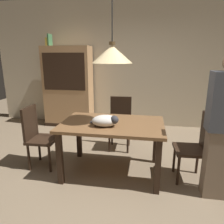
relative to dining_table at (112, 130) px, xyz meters
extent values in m
plane|color=#847056|center=(-0.06, -0.35, -0.65)|extent=(10.00, 10.00, 0.00)
cube|color=beige|center=(-0.06, 2.30, 0.80)|extent=(6.40, 0.10, 2.90)
cube|color=brown|center=(0.00, 0.00, 0.08)|extent=(1.40, 0.90, 0.04)
cube|color=black|center=(-0.62, -0.39, -0.29)|extent=(0.07, 0.07, 0.71)
cube|color=black|center=(0.62, -0.39, -0.29)|extent=(0.07, 0.07, 0.71)
cube|color=black|center=(-0.62, 0.39, -0.29)|extent=(0.07, 0.07, 0.71)
cube|color=black|center=(0.62, 0.39, -0.29)|extent=(0.07, 0.07, 0.71)
cube|color=black|center=(1.05, 0.00, -0.22)|extent=(0.42, 0.42, 0.04)
cube|color=black|center=(1.23, 0.01, 0.04)|extent=(0.05, 0.38, 0.48)
cylinder|color=black|center=(0.88, 0.15, -0.44)|extent=(0.04, 0.04, 0.41)
cylinder|color=black|center=(0.90, -0.17, -0.44)|extent=(0.04, 0.04, 0.41)
cylinder|color=black|center=(1.20, 0.17, -0.44)|extent=(0.04, 0.04, 0.41)
cylinder|color=black|center=(1.22, -0.15, -0.44)|extent=(0.04, 0.04, 0.41)
cube|color=black|center=(0.00, 0.80, -0.22)|extent=(0.41, 0.41, 0.04)
cube|color=black|center=(0.00, 0.98, 0.04)|extent=(0.38, 0.05, 0.48)
cylinder|color=black|center=(-0.16, 0.64, -0.44)|extent=(0.04, 0.04, 0.41)
cylinder|color=black|center=(0.16, 0.64, -0.44)|extent=(0.04, 0.04, 0.41)
cylinder|color=black|center=(-0.16, 0.96, -0.44)|extent=(0.04, 0.04, 0.41)
cylinder|color=black|center=(0.16, 0.96, -0.44)|extent=(0.04, 0.04, 0.41)
cube|color=black|center=(-1.05, 0.00, -0.22)|extent=(0.41, 0.41, 0.04)
cube|color=black|center=(-1.23, 0.00, 0.04)|extent=(0.05, 0.38, 0.48)
cylinder|color=black|center=(-0.89, -0.16, -0.44)|extent=(0.04, 0.04, 0.41)
cylinder|color=black|center=(-0.89, 0.16, -0.44)|extent=(0.04, 0.04, 0.41)
cylinder|color=black|center=(-1.21, -0.16, -0.44)|extent=(0.04, 0.04, 0.41)
cylinder|color=black|center=(-1.21, 0.16, -0.44)|extent=(0.04, 0.04, 0.41)
ellipsoid|color=silver|center=(-0.07, -0.15, 0.18)|extent=(0.38, 0.30, 0.15)
sphere|color=#333338|center=(0.06, -0.17, 0.20)|extent=(0.11, 0.11, 0.11)
cylinder|color=#333338|center=(-0.19, -0.09, 0.13)|extent=(0.18, 0.04, 0.04)
cone|color=beige|center=(0.00, 0.00, 1.01)|extent=(0.52, 0.52, 0.22)
cylinder|color=#513D23|center=(0.00, 0.00, 1.14)|extent=(0.08, 0.08, 0.04)
cube|color=tan|center=(-1.38, 1.97, 0.28)|extent=(1.10, 0.44, 1.85)
cube|color=black|center=(-1.38, 1.74, 0.65)|extent=(0.97, 0.01, 0.81)
cube|color=black|center=(-1.38, 1.97, -0.61)|extent=(1.12, 0.45, 0.08)
cube|color=gold|center=(-1.81, 1.97, 1.29)|extent=(0.04, 0.20, 0.18)
cube|color=#427A4C|center=(-1.76, 1.97, 1.33)|extent=(0.03, 0.20, 0.26)
cube|color=#84705B|center=(1.31, -0.30, -0.23)|extent=(0.30, 0.20, 0.83)
camera|label=1|loc=(0.45, -2.67, 1.00)|focal=33.37mm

